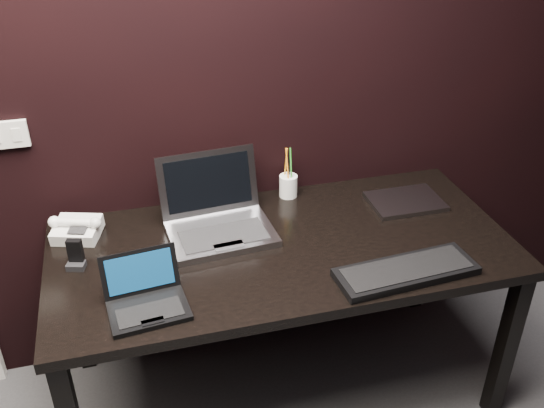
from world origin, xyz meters
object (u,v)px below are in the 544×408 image
object	(u,v)px
ext_keyboard	(406,271)
closed_laptop	(405,202)
desk	(282,261)
silver_laptop	(218,219)
netbook	(146,299)
mobile_phone	(76,257)
pen_cup	(288,185)
desk_phone	(77,229)

from	to	relation	value
ext_keyboard	closed_laptop	xyz separation A→B (m)	(0.21, 0.44, -0.01)
desk	ext_keyboard	world-z (taller)	ext_keyboard
desk	silver_laptop	xyz separation A→B (m)	(-0.21, 0.15, 0.13)
netbook	closed_laptop	size ratio (longest dim) A/B	0.91
netbook	mobile_phone	size ratio (longest dim) A/B	2.52
netbook	closed_laptop	world-z (taller)	netbook
silver_laptop	mobile_phone	distance (m)	0.53
closed_laptop	pen_cup	distance (m)	0.49
ext_keyboard	desk_phone	world-z (taller)	desk_phone
desk	desk_phone	bearing A→B (deg)	161.40
netbook	silver_laptop	bearing A→B (deg)	51.49
closed_laptop	mobile_phone	bearing A→B (deg)	-175.76
netbook	ext_keyboard	bearing A→B (deg)	-3.96
silver_laptop	ext_keyboard	xyz separation A→B (m)	(0.57, -0.44, -0.04)
silver_laptop	closed_laptop	size ratio (longest dim) A/B	1.40
netbook	desk_phone	distance (m)	0.52
desk_phone	pen_cup	distance (m)	0.86
ext_keyboard	desk_phone	xyz separation A→B (m)	(-1.09, 0.54, 0.02)
desk_phone	pen_cup	world-z (taller)	pen_cup
desk	pen_cup	world-z (taller)	pen_cup
closed_laptop	pen_cup	bearing A→B (deg)	157.20
desk	closed_laptop	bearing A→B (deg)	14.83
silver_laptop	pen_cup	distance (m)	0.38
closed_laptop	mobile_phone	xyz separation A→B (m)	(-1.30, -0.10, 0.03)
netbook	silver_laptop	xyz separation A→B (m)	(0.30, 0.38, 0.02)
mobile_phone	pen_cup	distance (m)	0.90
netbook	mobile_phone	xyz separation A→B (m)	(-0.22, 0.28, 0.01)
netbook	desk_phone	world-z (taller)	netbook
desk	pen_cup	bearing A→B (deg)	70.27
desk_phone	pen_cup	bearing A→B (deg)	6.19
pen_cup	desk_phone	bearing A→B (deg)	-173.81
desk_phone	mobile_phone	bearing A→B (deg)	-90.28
silver_laptop	closed_laptop	world-z (taller)	silver_laptop
pen_cup	ext_keyboard	bearing A→B (deg)	-69.25
ext_keyboard	pen_cup	size ratio (longest dim) A/B	2.28
netbook	pen_cup	size ratio (longest dim) A/B	1.21
desk	silver_laptop	bearing A→B (deg)	144.49
silver_laptop	closed_laptop	distance (m)	0.78
ext_keyboard	mobile_phone	size ratio (longest dim) A/B	4.72
silver_laptop	desk_phone	xyz separation A→B (m)	(-0.52, 0.09, -0.01)
desk_phone	mobile_phone	size ratio (longest dim) A/B	1.93
mobile_phone	desk	bearing A→B (deg)	-4.22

